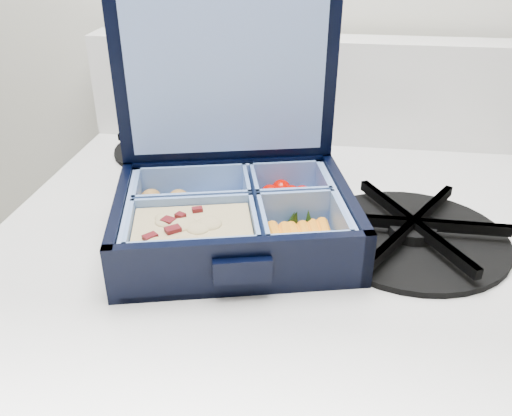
# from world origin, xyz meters

# --- Properties ---
(bento_box) EXTENTS (0.26, 0.22, 0.05)m
(bento_box) POSITION_xyz_m (-0.24, 1.66, 0.92)
(bento_box) COLOR black
(bento_box) RESTS_ON stove
(burner_grate) EXTENTS (0.19, 0.19, 0.03)m
(burner_grate) POSITION_xyz_m (-0.07, 1.68, 0.91)
(burner_grate) COLOR black
(burner_grate) RESTS_ON stove
(burner_grate_rear) EXTENTS (0.16, 0.16, 0.02)m
(burner_grate_rear) POSITION_xyz_m (-0.36, 1.87, 0.91)
(burner_grate_rear) COLOR black
(burner_grate_rear) RESTS_ON stove
(fork) EXTENTS (0.13, 0.16, 0.01)m
(fork) POSITION_xyz_m (-0.23, 1.78, 0.90)
(fork) COLOR silver
(fork) RESTS_ON stove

